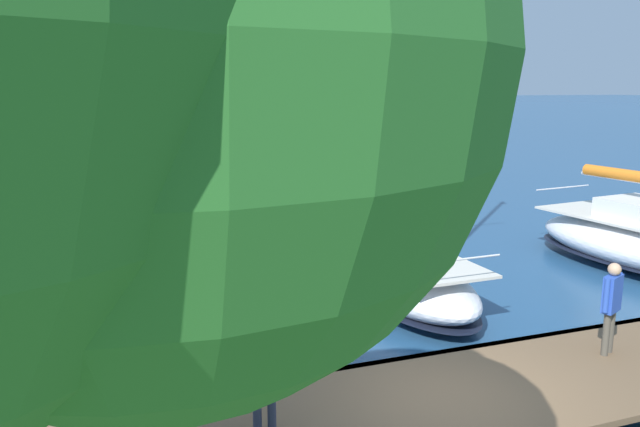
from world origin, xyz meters
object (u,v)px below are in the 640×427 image
object	(u,v)px
sailboat_maroon	(390,266)
sailboat_tan	(230,291)
person_red_shirt	(264,363)
person_blue_shirt	(612,300)

from	to	relation	value
sailboat_maroon	sailboat_tan	xyz separation A→B (m)	(3.97, 0.41, -0.04)
sailboat_tan	person_red_shirt	distance (m)	5.52
person_red_shirt	sailboat_maroon	bearing A→B (deg)	-128.68
sailboat_maroon	person_red_shirt	world-z (taller)	sailboat_maroon
person_red_shirt	sailboat_tan	bearing A→B (deg)	-97.28
person_blue_shirt	person_red_shirt	size ratio (longest dim) A/B	1.00
person_blue_shirt	person_red_shirt	distance (m)	5.99
sailboat_maroon	person_red_shirt	bearing A→B (deg)	51.32
sailboat_maroon	person_blue_shirt	distance (m)	5.67
sailboat_tan	person_blue_shirt	world-z (taller)	sailboat_tan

